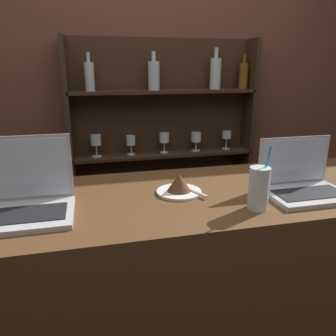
# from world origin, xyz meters

# --- Properties ---
(bar_counter) EXTENTS (1.93, 0.65, 1.05)m
(bar_counter) POSITION_xyz_m (0.00, 0.32, 0.52)
(bar_counter) COLOR #4C3019
(bar_counter) RESTS_ON ground_plane
(back_wall) EXTENTS (7.00, 0.06, 2.70)m
(back_wall) POSITION_xyz_m (0.00, 1.47, 1.35)
(back_wall) COLOR brown
(back_wall) RESTS_ON ground_plane
(back_shelf) EXTENTS (1.28, 0.18, 1.71)m
(back_shelf) POSITION_xyz_m (0.15, 1.39, 0.91)
(back_shelf) COLOR #332114
(back_shelf) RESTS_ON ground_plane
(laptop_near) EXTENTS (0.30, 0.25, 0.25)m
(laptop_near) POSITION_xyz_m (-0.57, 0.28, 1.10)
(laptop_near) COLOR #ADADB2
(laptop_near) RESTS_ON bar_counter
(laptop_far) EXTENTS (0.31, 0.22, 0.21)m
(laptop_far) POSITION_xyz_m (0.44, 0.22, 1.10)
(laptop_far) COLOR #ADADB2
(laptop_far) RESTS_ON bar_counter
(cake_plate) EXTENTS (0.18, 0.18, 0.08)m
(cake_plate) POSITION_xyz_m (-0.02, 0.33, 1.08)
(cake_plate) COLOR silver
(cake_plate) RESTS_ON bar_counter
(water_glass) EXTENTS (0.07, 0.07, 0.23)m
(water_glass) POSITION_xyz_m (0.20, 0.13, 1.13)
(water_glass) COLOR silver
(water_glass) RESTS_ON bar_counter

